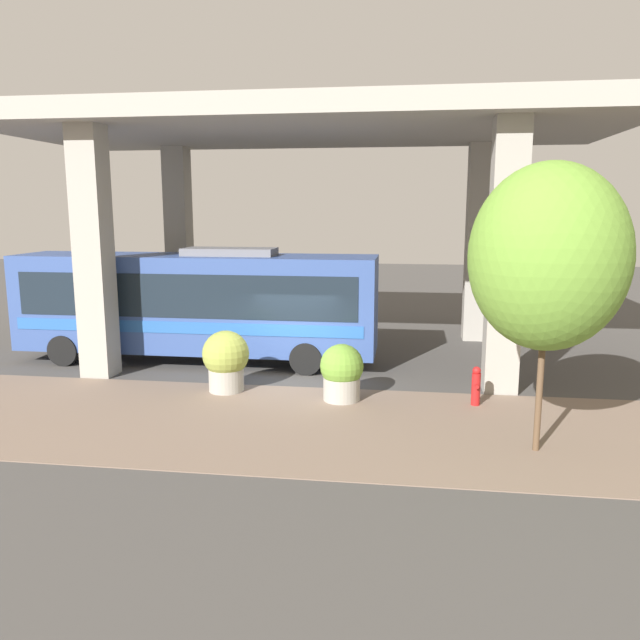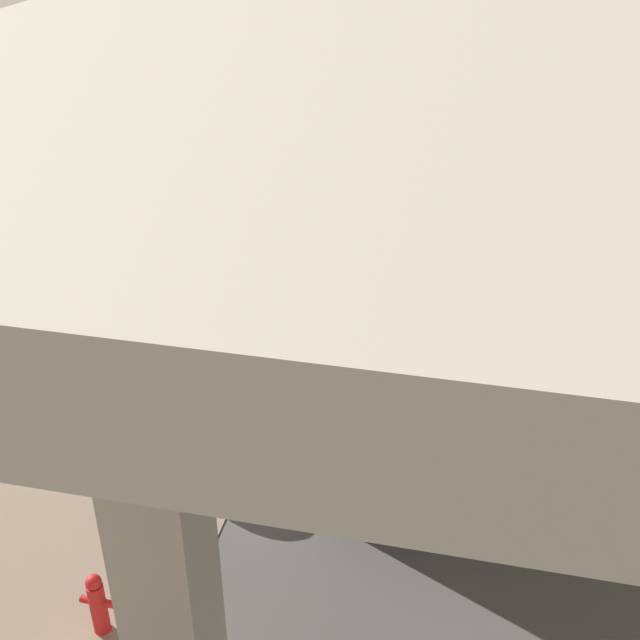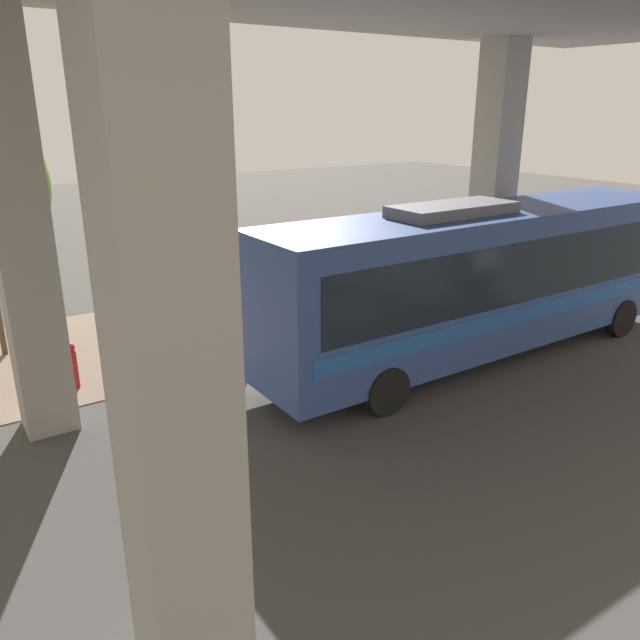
# 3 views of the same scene
# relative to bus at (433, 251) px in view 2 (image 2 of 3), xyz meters

# --- Properties ---
(ground_plane) EXTENTS (80.00, 80.00, 0.00)m
(ground_plane) POSITION_rel_bus_xyz_m (-2.53, -3.52, -2.04)
(ground_plane) COLOR #474442
(ground_plane) RESTS_ON ground
(sidewalk_strip) EXTENTS (6.00, 40.00, 0.02)m
(sidewalk_strip) POSITION_rel_bus_xyz_m (-5.53, -3.52, -2.03)
(sidewalk_strip) COLOR #7A6656
(sidewalk_strip) RESTS_ON ground
(overpass) EXTENTS (9.40, 19.80, 7.98)m
(overpass) POSITION_rel_bus_xyz_m (1.47, -3.52, 4.94)
(overpass) COLOR #9E998E
(overpass) RESTS_ON ground
(bus) EXTENTS (2.52, 11.75, 3.77)m
(bus) POSITION_rel_bus_xyz_m (0.00, 0.00, 0.00)
(bus) COLOR #334C8C
(bus) RESTS_ON ground
(fire_hydrant) EXTENTS (0.47, 0.23, 1.04)m
(fire_hydrant) POSITION_rel_bus_xyz_m (-3.50, -8.63, -1.51)
(fire_hydrant) COLOR #B21919
(fire_hydrant) RESTS_ON ground
(planter_front) EXTENTS (1.15, 1.15, 1.52)m
(planter_front) POSITION_rel_bus_xyz_m (-3.55, -5.17, -1.27)
(planter_front) COLOR #9E998E
(planter_front) RESTS_ON ground
(planter_middle) EXTENTS (1.29, 1.29, 1.71)m
(planter_middle) POSITION_rel_bus_xyz_m (-3.17, -1.91, -1.14)
(planter_middle) COLOR #9E998E
(planter_middle) RESTS_ON ground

